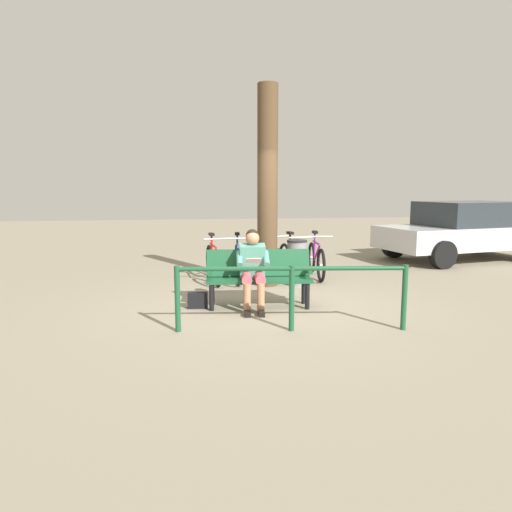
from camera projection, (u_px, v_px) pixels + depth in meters
The scene contains 13 objects.
ground_plane at pixel (269, 306), 7.17m from camera, with size 40.00×40.00×0.00m, color gray.
bench at pixel (259, 274), 7.10m from camera, with size 1.64×0.62×0.87m.
person_reading at pixel (253, 265), 6.91m from camera, with size 0.52×0.79×1.20m.
handbag at pixel (198, 300), 7.02m from camera, with size 0.30×0.14×0.24m, color black.
tree_trunk at pixel (268, 187), 8.41m from camera, with size 0.37×0.37×3.65m, color #4C3823.
litter_bin at pixel (297, 262), 8.66m from camera, with size 0.38×0.38×0.85m.
bicycle_red at pixel (316, 260), 9.41m from camera, with size 0.48×1.68×0.94m.
bicycle_blue at pixel (293, 261), 9.25m from camera, with size 0.48×1.67×0.94m.
bicycle_purple at pixel (268, 260), 9.36m from camera, with size 0.61×1.63×0.94m.
bicycle_silver at pixel (238, 262), 9.08m from camera, with size 0.48×1.68×0.94m.
bicycle_orange at pixel (213, 263), 8.97m from camera, with size 0.48×1.68×0.94m.
railing_fence at pixel (292, 286), 5.84m from camera, with size 2.95×0.43×0.85m.
parked_car at pixel (464, 229), 11.65m from camera, with size 4.46×2.62×1.47m.
Camera 1 is at (1.25, 6.86, 1.82)m, focal length 32.36 mm.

